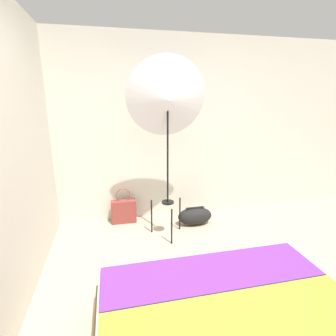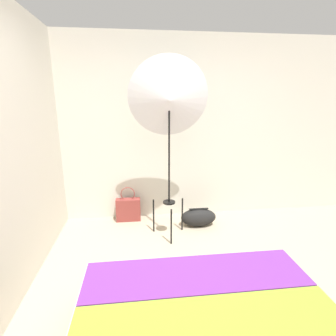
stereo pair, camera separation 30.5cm
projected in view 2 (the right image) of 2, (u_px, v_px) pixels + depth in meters
ground_plane at (208, 328)px, 2.06m from camera, size 14.00×14.00×0.00m
wall_back at (172, 130)px, 3.77m from camera, size 8.00×0.05×2.60m
wall_side_left at (23, 146)px, 2.50m from camera, size 0.05×8.00×2.60m
photo_umbrella at (169, 100)px, 3.01m from camera, size 0.96×0.43×2.23m
tote_bag at (128, 209)px, 3.83m from camera, size 0.35×0.13×0.51m
duffel_bag at (198, 217)px, 3.68m from camera, size 0.49×0.25×0.26m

